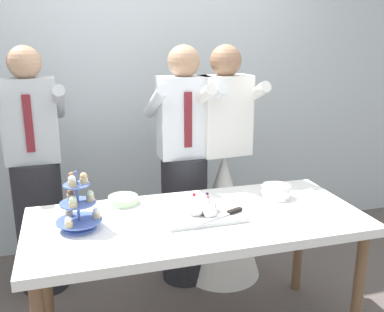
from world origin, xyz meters
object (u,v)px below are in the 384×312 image
(person_bride, at_px, (223,199))
(dessert_table, at_px, (197,230))
(round_cake, at_px, (123,201))
(person_groom, at_px, (184,180))
(person_guest, at_px, (37,186))
(cupcake_stand, at_px, (78,207))
(main_cake_tray, at_px, (202,209))
(plate_stack, at_px, (276,192))

(person_bride, bearing_deg, dessert_table, -120.46)
(dessert_table, relative_size, round_cake, 7.50)
(person_groom, bearing_deg, person_guest, 170.75)
(round_cake, bearing_deg, person_bride, 27.40)
(cupcake_stand, xyz_separation_m, person_guest, (-0.25, 0.82, -0.15))
(person_bride, bearing_deg, main_cake_tray, -119.22)
(dessert_table, bearing_deg, person_bride, 59.54)
(plate_stack, distance_m, person_groom, 0.69)
(plate_stack, distance_m, person_bride, 0.59)
(person_groom, relative_size, person_guest, 1.00)
(person_groom, bearing_deg, main_cake_tray, -97.42)
(person_bride, xyz_separation_m, person_guest, (-1.26, 0.18, 0.16))
(cupcake_stand, height_order, person_bride, person_bride)
(dessert_table, distance_m, cupcake_stand, 0.64)
(round_cake, relative_size, person_guest, 0.14)
(round_cake, bearing_deg, person_guest, 131.42)
(plate_stack, bearing_deg, person_bride, 105.18)
(main_cake_tray, height_order, person_groom, person_groom)
(plate_stack, bearing_deg, person_guest, 153.32)
(cupcake_stand, relative_size, plate_stack, 1.71)
(main_cake_tray, relative_size, person_guest, 0.26)
(person_groom, distance_m, person_guest, 0.99)
(dessert_table, xyz_separation_m, person_groom, (0.11, 0.69, 0.05))
(plate_stack, distance_m, person_guest, 1.57)
(dessert_table, bearing_deg, plate_stack, 15.02)
(cupcake_stand, distance_m, plate_stack, 1.16)
(main_cake_tray, xyz_separation_m, round_cake, (-0.39, 0.27, -0.02))
(person_groom, height_order, person_guest, same)
(dessert_table, relative_size, person_guest, 1.08)
(dessert_table, xyz_separation_m, main_cake_tray, (0.03, 0.01, 0.11))
(main_cake_tray, xyz_separation_m, person_bride, (0.37, 0.66, -0.23))
(plate_stack, xyz_separation_m, round_cake, (-0.90, 0.14, -0.01))
(dessert_table, height_order, main_cake_tray, main_cake_tray)
(main_cake_tray, height_order, round_cake, main_cake_tray)
(main_cake_tray, bearing_deg, person_bride, 60.78)
(main_cake_tray, bearing_deg, cupcake_stand, 178.56)
(cupcake_stand, xyz_separation_m, plate_stack, (1.15, 0.12, -0.08))
(cupcake_stand, bearing_deg, person_guest, 106.75)
(plate_stack, xyz_separation_m, person_guest, (-1.40, 0.70, -0.07))
(main_cake_tray, xyz_separation_m, person_groom, (0.09, 0.68, -0.07))
(person_bride, height_order, person_guest, same)
(person_groom, bearing_deg, round_cake, -139.26)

